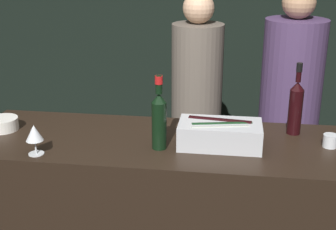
# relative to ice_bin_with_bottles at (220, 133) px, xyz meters

# --- Properties ---
(wall_back_chalkboard) EXTENTS (6.40, 0.06, 2.80)m
(wall_back_chalkboard) POSITION_rel_ice_bin_with_bottles_xyz_m (-0.25, 2.50, 0.28)
(wall_back_chalkboard) COLOR black
(wall_back_chalkboard) RESTS_ON ground_plane
(ice_bin_with_bottles) EXTENTS (0.39, 0.21, 0.12)m
(ice_bin_with_bottles) POSITION_rel_ice_bin_with_bottles_xyz_m (0.00, 0.00, 0.00)
(ice_bin_with_bottles) COLOR #B7BABF
(ice_bin_with_bottles) RESTS_ON bar_counter
(bowl_white) EXTENTS (0.16, 0.16, 0.06)m
(bowl_white) POSITION_rel_ice_bin_with_bottles_xyz_m (-1.11, 0.05, -0.03)
(bowl_white) COLOR silver
(bowl_white) RESTS_ON bar_counter
(wine_glass) EXTENTS (0.08, 0.08, 0.14)m
(wine_glass) POSITION_rel_ice_bin_with_bottles_xyz_m (-0.82, -0.21, 0.03)
(wine_glass) COLOR silver
(wine_glass) RESTS_ON bar_counter
(candle_votive) EXTENTS (0.07, 0.07, 0.06)m
(candle_votive) POSITION_rel_ice_bin_with_bottles_xyz_m (0.51, 0.06, -0.03)
(candle_votive) COLOR silver
(candle_votive) RESTS_ON bar_counter
(red_wine_bottle_black_foil) EXTENTS (0.07, 0.07, 0.36)m
(red_wine_bottle_black_foil) POSITION_rel_ice_bin_with_bottles_xyz_m (0.36, 0.21, 0.08)
(red_wine_bottle_black_foil) COLOR black
(red_wine_bottle_black_foil) RESTS_ON bar_counter
(red_wine_bottle_burgundy) EXTENTS (0.07, 0.07, 0.35)m
(red_wine_bottle_burgundy) POSITION_rel_ice_bin_with_bottles_xyz_m (-0.28, -0.07, 0.08)
(red_wine_bottle_burgundy) COLOR black
(red_wine_bottle_burgundy) RESTS_ON bar_counter
(person_in_hoodie) EXTENTS (0.35, 0.35, 1.67)m
(person_in_hoodie) POSITION_rel_ice_bin_with_bottles_xyz_m (-0.19, 1.10, -0.20)
(person_in_hoodie) COLOR black
(person_in_hoodie) RESTS_ON ground_plane
(person_blond_tee) EXTENTS (0.40, 0.40, 1.72)m
(person_blond_tee) POSITION_rel_ice_bin_with_bottles_xyz_m (0.44, 1.01, -0.17)
(person_blond_tee) COLOR black
(person_blond_tee) RESTS_ON ground_plane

